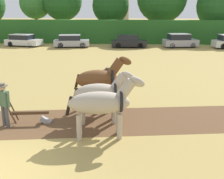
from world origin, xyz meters
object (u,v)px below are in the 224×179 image
at_px(tree_center_left, 35,3).
at_px(farmer_at_plow, 4,101).
at_px(draft_horse_trail_left, 100,79).
at_px(parked_car_center, 128,41).
at_px(parked_car_center_left, 71,41).
at_px(parked_car_left, 23,40).
at_px(tree_far_right, 222,6).
at_px(plow, 33,116).
at_px(tree_center_right, 111,6).
at_px(farmer_beside_team, 107,81).
at_px(parked_car_center_right, 180,41).
at_px(draft_horse_lead_right, 101,93).
at_px(draft_horse_lead_left, 102,103).
at_px(tree_center, 62,1).

distance_m(tree_center_left, farmer_at_plow, 33.67).
distance_m(draft_horse_trail_left, parked_car_center, 21.33).
xyz_separation_m(tree_center_left, parked_car_center_left, (7.04, -8.93, -4.44)).
bearing_deg(tree_center_left, parked_car_left, -83.33).
height_order(tree_far_right, parked_car_left, tree_far_right).
xyz_separation_m(tree_far_right, plow, (-16.31, -30.97, -4.47)).
xyz_separation_m(tree_center_left, farmer_at_plow, (9.27, -32.11, -4.10)).
bearing_deg(farmer_at_plow, tree_center_left, 45.89).
bearing_deg(tree_center_right, tree_center_left, 179.29).
relative_size(tree_far_right, farmer_beside_team, 4.93).
bearing_deg(parked_car_left, plow, -57.90).
xyz_separation_m(farmer_beside_team, parked_car_center_left, (-5.96, 19.50, -0.25)).
height_order(draft_horse_trail_left, plow, draft_horse_trail_left).
relative_size(draft_horse_trail_left, parked_car_center_right, 0.63).
height_order(farmer_at_plow, parked_car_center_left, farmer_at_plow).
relative_size(tree_far_right, draft_horse_lead_right, 3.12).
relative_size(parked_car_left, parked_car_center_right, 1.07).
bearing_deg(parked_car_center_right, draft_horse_lead_left, -115.35).
bearing_deg(parked_car_center_right, tree_center_left, 147.76).
height_order(tree_center, plow, tree_center).
bearing_deg(tree_far_right, farmer_at_plow, -118.87).
bearing_deg(tree_center_right, draft_horse_trail_left, -86.77).
bearing_deg(tree_center_right, draft_horse_lead_left, -86.36).
xyz_separation_m(draft_horse_lead_right, parked_car_center_right, (6.97, 23.18, -0.45)).
height_order(tree_center_left, parked_car_center, tree_center_left).
distance_m(tree_center_left, tree_far_right, 26.57).
bearing_deg(parked_car_left, draft_horse_trail_left, -50.83).
relative_size(draft_horse_lead_right, parked_car_left, 0.58).
xyz_separation_m(tree_center_left, draft_horse_trail_left, (12.79, -29.92, -3.71)).
bearing_deg(parked_car_center_right, tree_center, 143.43).
height_order(tree_far_right, draft_horse_trail_left, tree_far_right).
xyz_separation_m(tree_center_left, parked_car_center, (13.84, -8.63, -4.45)).
xyz_separation_m(tree_far_right, parked_car_center_right, (-6.61, -7.42, -4.03)).
bearing_deg(parked_car_center, farmer_at_plow, -104.11).
height_order(farmer_at_plow, parked_car_center, farmer_at_plow).
height_order(tree_center_right, farmer_at_plow, tree_center_right).
bearing_deg(tree_far_right, draft_horse_lead_left, -112.67).
relative_size(tree_center_left, draft_horse_lead_right, 2.84).
xyz_separation_m(tree_center, parked_car_left, (-3.14, -8.10, -4.78)).
distance_m(draft_horse_lead_left, plow, 3.26).
height_order(farmer_at_plow, parked_car_left, farmer_at_plow).
xyz_separation_m(parked_car_left, parked_car_center, (12.87, -0.28, 0.00)).
bearing_deg(farmer_beside_team, draft_horse_lead_right, -113.11).
distance_m(draft_horse_lead_right, parked_car_center_right, 24.20).
bearing_deg(draft_horse_lead_left, parked_car_center, 80.49).
xyz_separation_m(farmer_beside_team, parked_car_center_right, (6.94, 20.27, -0.20)).
bearing_deg(parked_car_center_right, farmer_at_plow, -124.01).
bearing_deg(tree_center_left, parked_car_center, -31.93).
height_order(parked_car_center_left, parked_car_center, parked_car_center_left).
bearing_deg(tree_center, parked_car_left, -111.20).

